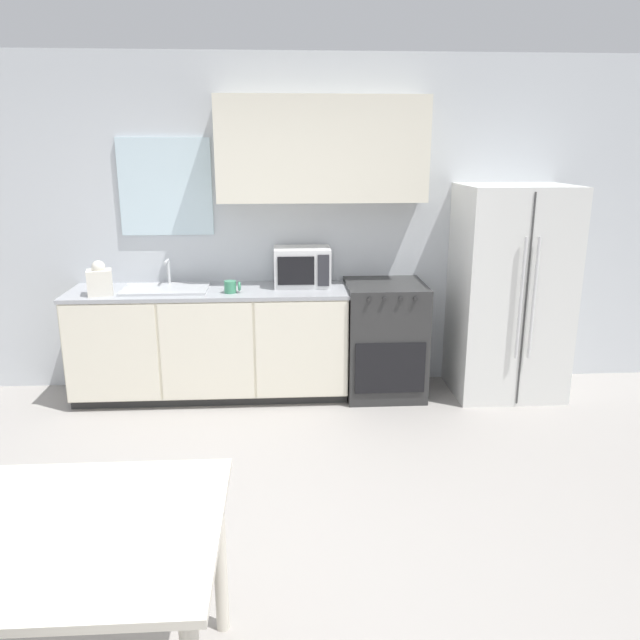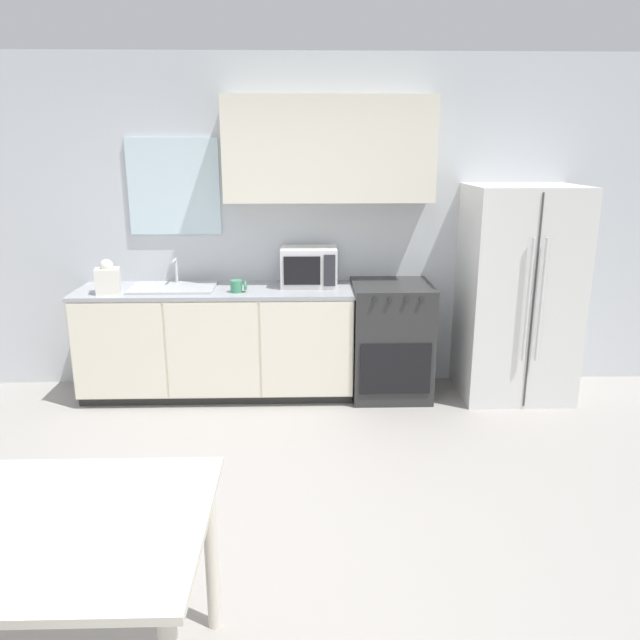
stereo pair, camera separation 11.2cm
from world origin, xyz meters
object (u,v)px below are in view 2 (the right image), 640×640
(microwave, at_px, (309,267))
(coffee_mug, at_px, (237,286))
(oven_range, at_px, (390,340))
(dining_table, at_px, (28,549))
(refrigerator, at_px, (518,294))

(microwave, distance_m, coffee_mug, 0.61)
(oven_range, distance_m, dining_table, 3.42)
(oven_range, xyz_separation_m, dining_table, (-1.65, -2.99, 0.21))
(coffee_mug, bearing_deg, microwave, 22.19)
(microwave, bearing_deg, dining_table, -107.66)
(oven_range, height_order, refrigerator, refrigerator)
(oven_range, bearing_deg, coffee_mug, -174.88)
(oven_range, bearing_deg, dining_table, -118.97)
(oven_range, height_order, coffee_mug, coffee_mug)
(refrigerator, xyz_separation_m, coffee_mug, (-2.23, -0.08, 0.09))
(refrigerator, distance_m, dining_table, 3.99)
(coffee_mug, bearing_deg, refrigerator, 2.11)
(refrigerator, relative_size, microwave, 3.80)
(dining_table, bearing_deg, coffee_mug, 81.46)
(oven_range, relative_size, dining_table, 0.76)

